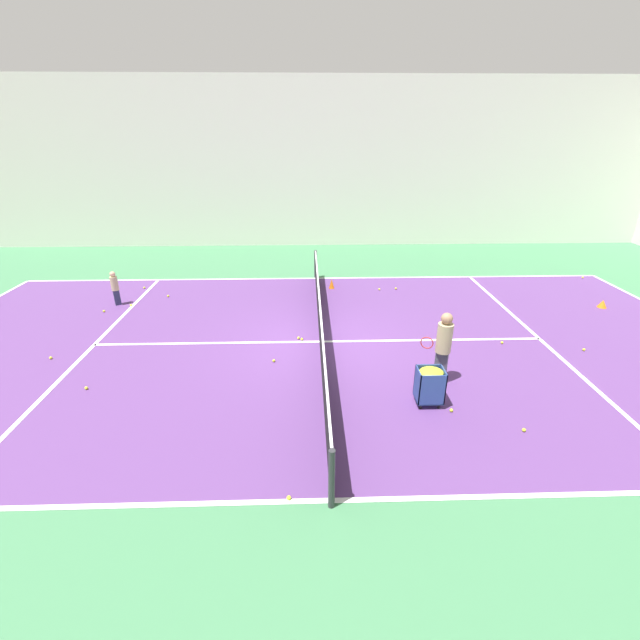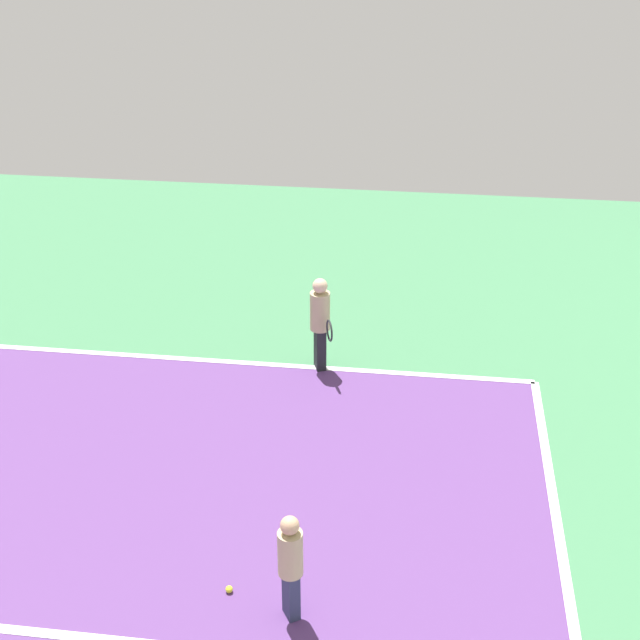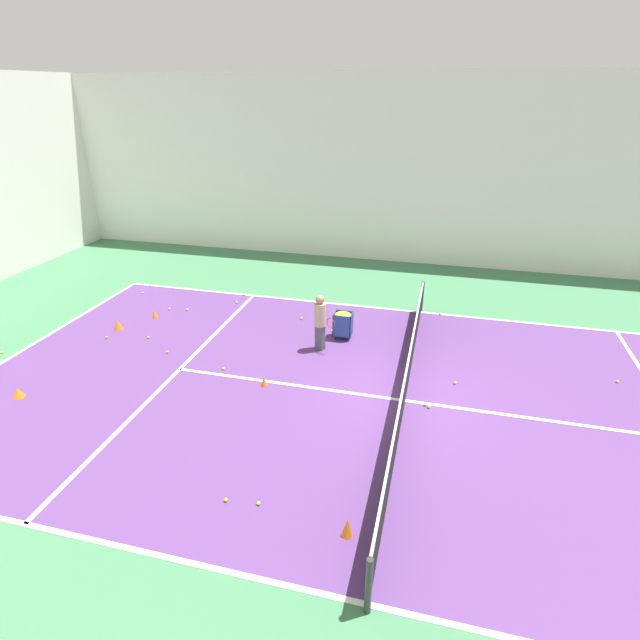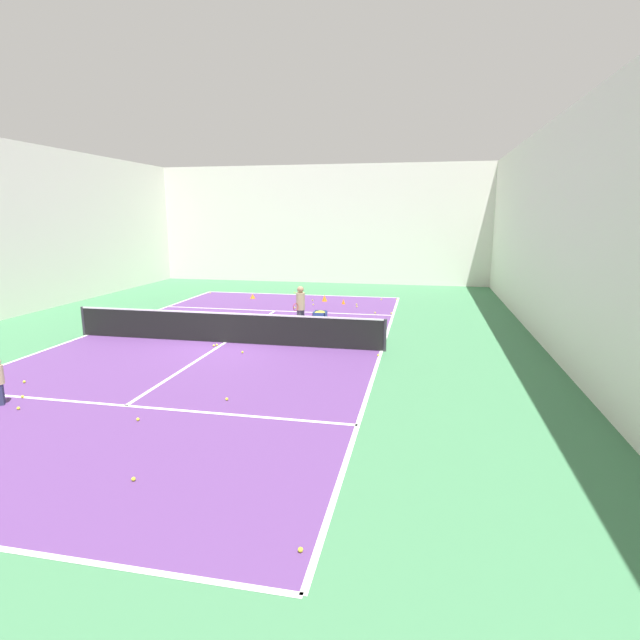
% 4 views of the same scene
% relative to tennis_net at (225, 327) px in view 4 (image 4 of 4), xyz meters
% --- Properties ---
extents(ground_plane, '(35.81, 35.81, 0.00)m').
position_rel_tennis_net_xyz_m(ground_plane, '(0.00, 0.00, -0.54)').
color(ground_plane, '#3D754C').
extents(court_playing_area, '(10.65, 21.44, 0.00)m').
position_rel_tennis_net_xyz_m(court_playing_area, '(0.00, 0.00, -0.54)').
color(court_playing_area, '#563370').
rests_on(court_playing_area, ground).
extents(line_baseline_far, '(10.65, 0.10, 0.00)m').
position_rel_tennis_net_xyz_m(line_baseline_far, '(0.00, 10.72, -0.54)').
color(line_baseline_far, white).
rests_on(line_baseline_far, ground).
extents(line_sideline_left, '(0.10, 21.44, 0.00)m').
position_rel_tennis_net_xyz_m(line_sideline_left, '(-5.32, 0.00, -0.54)').
color(line_sideline_left, white).
rests_on(line_sideline_left, ground).
extents(line_sideline_right, '(0.10, 21.44, 0.00)m').
position_rel_tennis_net_xyz_m(line_sideline_right, '(5.32, 0.00, -0.54)').
color(line_sideline_right, white).
rests_on(line_sideline_right, ground).
extents(line_service_near, '(10.65, 0.10, 0.00)m').
position_rel_tennis_net_xyz_m(line_service_near, '(0.00, -5.90, -0.54)').
color(line_service_near, white).
rests_on(line_service_near, ground).
extents(line_service_far, '(10.65, 0.10, 0.00)m').
position_rel_tennis_net_xyz_m(line_service_far, '(0.00, 5.90, -0.54)').
color(line_service_far, white).
rests_on(line_service_far, ground).
extents(line_centre_service, '(0.10, 11.79, 0.00)m').
position_rel_tennis_net_xyz_m(line_centre_service, '(0.00, 0.00, -0.54)').
color(line_centre_service, white).
rests_on(line_centre_service, ground).
extents(hall_enclosure_right, '(0.15, 32.11, 7.35)m').
position_rel_tennis_net_xyz_m(hall_enclosure_right, '(10.58, 0.00, 3.13)').
color(hall_enclosure_right, silver).
rests_on(hall_enclosure_right, ground).
extents(hall_enclosure_far, '(21.01, 0.15, 7.35)m').
position_rel_tennis_net_xyz_m(hall_enclosure_far, '(0.00, 15.98, 3.13)').
color(hall_enclosure_far, silver).
rests_on(hall_enclosure_far, ground).
extents(tennis_net, '(10.95, 0.10, 1.05)m').
position_rel_tennis_net_xyz_m(tennis_net, '(0.00, 0.00, 0.00)').
color(tennis_net, '#2D2D33').
rests_on(tennis_net, ground).
extents(coach_at_net, '(0.44, 0.68, 1.65)m').
position_rel_tennis_net_xyz_m(coach_at_net, '(2.02, 2.59, 0.40)').
color(coach_at_net, '#4C4C56').
rests_on(coach_at_net, ground).
extents(ball_cart, '(0.45, 0.53, 0.82)m').
position_rel_tennis_net_xyz_m(ball_cart, '(2.87, 2.11, 0.02)').
color(ball_cart, '#2D478C').
rests_on(ball_cart, ground).
extents(training_cone_0, '(0.19, 0.19, 0.34)m').
position_rel_tennis_net_xyz_m(training_cone_0, '(-4.19, 0.54, -0.37)').
color(training_cone_0, orange).
rests_on(training_cone_0, ground).
extents(training_cone_1, '(0.27, 0.27, 0.32)m').
position_rel_tennis_net_xyz_m(training_cone_1, '(1.70, 8.91, -0.38)').
color(training_cone_1, orange).
rests_on(training_cone_1, ground).
extents(training_cone_2, '(0.18, 0.18, 0.24)m').
position_rel_tennis_net_xyz_m(training_cone_2, '(2.77, 8.29, -0.42)').
color(training_cone_2, orange).
rests_on(training_cone_2, ground).
extents(training_cone_3, '(0.28, 0.28, 0.24)m').
position_rel_tennis_net_xyz_m(training_cone_3, '(-2.14, 8.99, -0.42)').
color(training_cone_3, orange).
rests_on(training_cone_3, ground).
extents(training_cone_4, '(0.16, 0.16, 0.27)m').
position_rel_tennis_net_xyz_m(training_cone_4, '(-0.20, 3.46, -0.41)').
color(training_cone_4, orange).
rests_on(training_cone_4, ground).
extents(tennis_ball_0, '(0.07, 0.07, 0.07)m').
position_rel_tennis_net_xyz_m(tennis_ball_0, '(2.13, -5.11, -0.51)').
color(tennis_ball_0, yellow).
rests_on(tennis_ball_0, ground).
extents(tennis_ball_1, '(0.07, 0.07, 0.07)m').
position_rel_tennis_net_xyz_m(tennis_ball_1, '(-3.93, 2.20, -0.51)').
color(tennis_ball_1, yellow).
rests_on(tennis_ball_1, ground).
extents(tennis_ball_2, '(0.07, 0.07, 0.07)m').
position_rel_tennis_net_xyz_m(tennis_ball_2, '(-2.70, -5.94, -0.51)').
color(tennis_ball_2, yellow).
rests_on(tennis_ball_2, ground).
extents(tennis_ball_3, '(0.07, 0.07, 0.07)m').
position_rel_tennis_net_xyz_m(tennis_ball_3, '(4.52, 6.20, -0.51)').
color(tennis_ball_3, yellow).
rests_on(tennis_ball_3, ground).
extents(tennis_ball_4, '(0.07, 0.07, 0.07)m').
position_rel_tennis_net_xyz_m(tennis_ball_4, '(0.72, 6.68, -0.51)').
color(tennis_ball_4, yellow).
rests_on(tennis_ball_4, ground).
extents(tennis_ball_5, '(0.07, 0.07, 0.07)m').
position_rel_tennis_net_xyz_m(tennis_ball_5, '(-3.49, -5.00, -0.51)').
color(tennis_ball_5, yellow).
rests_on(tennis_ball_5, ground).
extents(tennis_ball_6, '(0.07, 0.07, 0.07)m').
position_rel_tennis_net_xyz_m(tennis_ball_6, '(3.53, 7.55, -0.51)').
color(tennis_ball_6, yellow).
rests_on(tennis_ball_6, ground).
extents(tennis_ball_7, '(0.07, 0.07, 0.07)m').
position_rel_tennis_net_xyz_m(tennis_ball_7, '(-0.10, -0.48, -0.51)').
color(tennis_ball_7, yellow).
rests_on(tennis_ball_7, ground).
extents(tennis_ball_8, '(0.07, 0.07, 0.07)m').
position_rel_tennis_net_xyz_m(tennis_ball_8, '(-4.00, 2.79, -0.51)').
color(tennis_ball_8, yellow).
rests_on(tennis_ball_8, ground).
extents(tennis_ball_9, '(0.07, 0.07, 0.07)m').
position_rel_tennis_net_xyz_m(tennis_ball_9, '(0.26, 4.77, -0.51)').
color(tennis_ball_9, yellow).
rests_on(tennis_ball_9, ground).
extents(tennis_ball_10, '(0.07, 0.07, 0.07)m').
position_rel_tennis_net_xyz_m(tennis_ball_10, '(-0.17, -0.57, -0.51)').
color(tennis_ball_10, yellow).
rests_on(tennis_ball_10, ground).
extents(tennis_ball_11, '(0.07, 0.07, 0.07)m').
position_rel_tennis_net_xyz_m(tennis_ball_11, '(5.24, 6.23, -0.51)').
color(tennis_ball_11, yellow).
rests_on(tennis_ball_11, ground).
extents(tennis_ball_12, '(0.07, 0.07, 0.07)m').
position_rel_tennis_net_xyz_m(tennis_ball_12, '(-0.44, 11.16, -0.51)').
color(tennis_ball_12, yellow).
rests_on(tennis_ball_12, ground).
extents(tennis_ball_13, '(0.07, 0.07, 0.07)m').
position_rel_tennis_net_xyz_m(tennis_ball_13, '(-5.02, 10.12, -0.51)').
color(tennis_ball_13, yellow).
rests_on(tennis_ball_13, ground).
extents(tennis_ball_14, '(0.07, 0.07, 0.07)m').
position_rel_tennis_net_xyz_m(tennis_ball_14, '(3.17, 2.51, -0.51)').
color(tennis_ball_14, yellow).
rests_on(tennis_ball_14, ground).
extents(tennis_ball_15, '(0.07, 0.07, 0.07)m').
position_rel_tennis_net_xyz_m(tennis_ball_15, '(5.12, -9.99, -0.51)').
color(tennis_ball_15, yellow).
rests_on(tennis_ball_15, ground).
extents(tennis_ball_17, '(0.07, 0.07, 0.07)m').
position_rel_tennis_net_xyz_m(tennis_ball_17, '(1.05, -1.15, -0.51)').
color(tennis_ball_17, yellow).
rests_on(tennis_ball_17, ground).
extents(tennis_ball_18, '(0.07, 0.07, 0.07)m').
position_rel_tennis_net_xyz_m(tennis_ball_18, '(0.74, -6.61, -0.51)').
color(tennis_ball_18, yellow).
rests_on(tennis_ball_18, ground).
extents(tennis_ball_19, '(0.07, 0.07, 0.07)m').
position_rel_tennis_net_xyz_m(tennis_ball_19, '(1.09, 8.89, -0.51)').
color(tennis_ball_19, yellow).
rests_on(tennis_ball_19, ground).
extents(tennis_ball_20, '(0.07, 0.07, 0.07)m').
position_rel_tennis_net_xyz_m(tennis_ball_20, '(1.39, 7.69, -0.51)').
color(tennis_ball_20, yellow).
rests_on(tennis_ball_20, ground).
extents(tennis_ball_21, '(0.07, 0.07, 0.07)m').
position_rel_tennis_net_xyz_m(tennis_ball_21, '(3.44, 8.16, -0.51)').
color(tennis_ball_21, yellow).
rests_on(tennis_ball_21, ground).
extents(tennis_ball_22, '(0.07, 0.07, 0.07)m').
position_rel_tennis_net_xyz_m(tennis_ball_22, '(-2.22, -6.59, -0.51)').
color(tennis_ball_22, yellow).
rests_on(tennis_ball_22, ground).
extents(tennis_ball_23, '(0.07, 0.07, 0.07)m').
position_rel_tennis_net_xyz_m(tennis_ball_23, '(3.81, 3.67, -0.51)').
color(tennis_ball_23, yellow).
rests_on(tennis_ball_23, ground).
extents(tennis_ball_24, '(0.07, 0.07, 0.07)m').
position_rel_tennis_net_xyz_m(tennis_ball_24, '(4.49, 9.83, -0.51)').
color(tennis_ball_24, yellow).
rests_on(tennis_ball_24, ground).
extents(tennis_ball_25, '(0.07, 0.07, 0.07)m').
position_rel_tennis_net_xyz_m(tennis_ball_25, '(2.02, -8.84, -0.51)').
color(tennis_ball_25, yellow).
rests_on(tennis_ball_25, ground).
extents(tennis_ball_26, '(0.07, 0.07, 0.07)m').
position_rel_tennis_net_xyz_m(tennis_ball_26, '(5.28, -0.63, -0.51)').
color(tennis_ball_26, yellow).
rests_on(tennis_ball_26, ground).
extents(tennis_ball_27, '(0.07, 0.07, 0.07)m').
position_rel_tennis_net_xyz_m(tennis_ball_27, '(5.27, 10.02, -0.51)').
color(tennis_ball_27, yellow).
rests_on(tennis_ball_27, ground).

